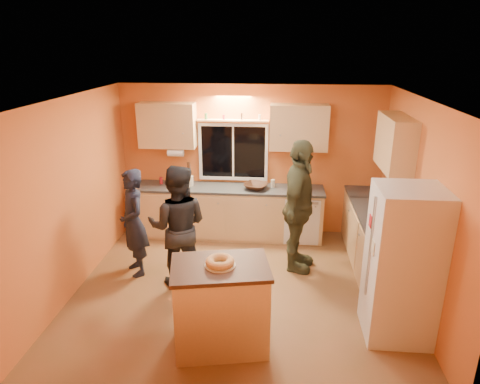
# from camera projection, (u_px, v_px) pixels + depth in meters

# --- Properties ---
(ground) EXTENTS (4.50, 4.50, 0.00)m
(ground) POSITION_uv_depth(u_px,v_px,m) (240.00, 288.00, 5.98)
(ground) COLOR brown
(ground) RESTS_ON ground
(room_shell) EXTENTS (4.54, 4.04, 2.61)m
(room_shell) POSITION_uv_depth(u_px,v_px,m) (252.00, 169.00, 5.82)
(room_shell) COLOR orange
(room_shell) RESTS_ON ground
(back_counter) EXTENTS (4.23, 0.62, 0.90)m
(back_counter) POSITION_uv_depth(u_px,v_px,m) (250.00, 212.00, 7.43)
(back_counter) COLOR tan
(back_counter) RESTS_ON ground
(right_counter) EXTENTS (0.62, 1.84, 0.90)m
(right_counter) POSITION_uv_depth(u_px,v_px,m) (378.00, 248.00, 6.14)
(right_counter) COLOR tan
(right_counter) RESTS_ON ground
(refrigerator) EXTENTS (0.72, 0.70, 1.80)m
(refrigerator) POSITION_uv_depth(u_px,v_px,m) (402.00, 265.00, 4.77)
(refrigerator) COLOR silver
(refrigerator) RESTS_ON ground
(island) EXTENTS (1.16, 0.90, 1.01)m
(island) POSITION_uv_depth(u_px,v_px,m) (221.00, 305.00, 4.70)
(island) COLOR tan
(island) RESTS_ON ground
(bundt_pastry) EXTENTS (0.31, 0.31, 0.09)m
(bundt_pastry) POSITION_uv_depth(u_px,v_px,m) (220.00, 262.00, 4.52)
(bundt_pastry) COLOR #B37649
(bundt_pastry) RESTS_ON island
(person_left) EXTENTS (0.64, 0.69, 1.59)m
(person_left) POSITION_uv_depth(u_px,v_px,m) (133.00, 223.00, 6.14)
(person_left) COLOR black
(person_left) RESTS_ON ground
(person_center) EXTENTS (0.87, 0.70, 1.74)m
(person_center) POSITION_uv_depth(u_px,v_px,m) (178.00, 227.00, 5.83)
(person_center) COLOR black
(person_center) RESTS_ON ground
(person_right) EXTENTS (0.73, 1.24, 1.98)m
(person_right) POSITION_uv_depth(u_px,v_px,m) (299.00, 207.00, 6.19)
(person_right) COLOR #393C26
(person_right) RESTS_ON ground
(mixing_bowl) EXTENTS (0.50, 0.50, 0.10)m
(mixing_bowl) POSITION_uv_depth(u_px,v_px,m) (256.00, 186.00, 7.21)
(mixing_bowl) COLOR black
(mixing_bowl) RESTS_ON back_counter
(utensil_crock) EXTENTS (0.14, 0.14, 0.17)m
(utensil_crock) POSITION_uv_depth(u_px,v_px,m) (189.00, 181.00, 7.37)
(utensil_crock) COLOR beige
(utensil_crock) RESTS_ON back_counter
(potted_plant) EXTENTS (0.33, 0.30, 0.32)m
(potted_plant) POSITION_uv_depth(u_px,v_px,m) (398.00, 233.00, 5.19)
(potted_plant) COLOR gray
(potted_plant) RESTS_ON right_counter
(red_box) EXTENTS (0.19, 0.17, 0.07)m
(red_box) POSITION_uv_depth(u_px,v_px,m) (380.00, 210.00, 6.23)
(red_box) COLOR maroon
(red_box) RESTS_ON right_counter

